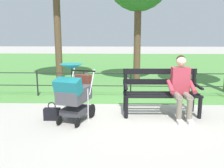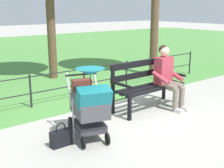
% 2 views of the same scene
% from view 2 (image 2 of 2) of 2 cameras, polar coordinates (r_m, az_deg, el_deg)
% --- Properties ---
extents(ground_plane, '(60.00, 60.00, 0.00)m').
position_cam_2_polar(ground_plane, '(5.73, 3.17, -5.97)').
color(ground_plane, '#ADA89E').
extents(park_bench, '(1.61, 0.64, 0.96)m').
position_cam_2_polar(park_bench, '(6.03, 6.66, 0.24)').
color(park_bench, black).
rests_on(park_bench, ground).
extents(person_on_bench, '(0.54, 0.74, 1.28)m').
position_cam_2_polar(person_on_bench, '(6.11, 10.68, 1.74)').
color(person_on_bench, slate).
rests_on(person_on_bench, ground).
extents(stroller, '(0.72, 0.98, 1.15)m').
position_cam_2_polar(stroller, '(4.52, -4.38, -3.72)').
color(stroller, black).
rests_on(stroller, ground).
extents(handbag, '(0.32, 0.14, 0.37)m').
position_cam_2_polar(handbag, '(4.53, -9.83, -10.22)').
color(handbag, black).
rests_on(handbag, ground).
extents(park_fence, '(7.79, 0.04, 0.70)m').
position_cam_2_polar(park_fence, '(6.96, -3.54, 1.37)').
color(park_fence, black).
rests_on(park_fence, ground).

